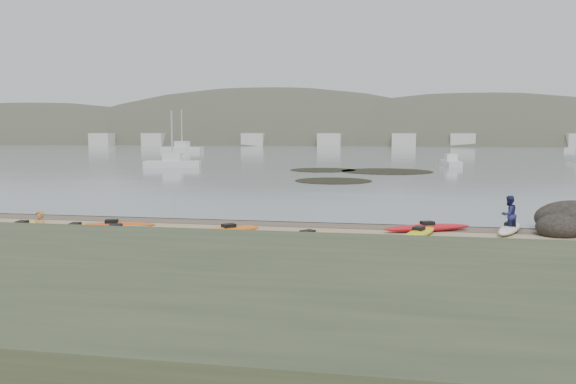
# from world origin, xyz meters

# --- Properties ---
(ground) EXTENTS (600.00, 600.00, 0.00)m
(ground) POSITION_xyz_m (0.00, 0.00, 0.00)
(ground) COLOR tan
(ground) RESTS_ON ground
(wet_sand) EXTENTS (60.00, 60.00, 0.00)m
(wet_sand) POSITION_xyz_m (0.00, -0.30, 0.00)
(wet_sand) COLOR brown
(wet_sand) RESTS_ON ground
(water) EXTENTS (1200.00, 1200.00, 0.00)m
(water) POSITION_xyz_m (0.00, 300.00, 0.01)
(water) COLOR slate
(water) RESTS_ON ground
(bluff) EXTENTS (60.00, 8.00, 2.00)m
(bluff) POSITION_xyz_m (0.00, -17.50, 1.00)
(bluff) COLOR #475138
(bluff) RESTS_ON ground
(kayaks) EXTENTS (23.02, 8.04, 0.34)m
(kayaks) POSITION_xyz_m (-1.42, -3.79, 0.17)
(kayaks) COLOR yellow
(kayaks) RESTS_ON ground
(person_west) EXTENTS (0.63, 0.44, 1.65)m
(person_west) POSITION_xyz_m (-7.38, -9.05, 0.82)
(person_west) COLOR tan
(person_west) RESTS_ON ground
(person_east) EXTENTS (1.03, 0.99, 1.67)m
(person_east) POSITION_xyz_m (10.08, -1.28, 0.83)
(person_east) COLOR navy
(person_east) RESTS_ON ground
(kelp_mats) EXTENTS (16.17, 21.76, 0.04)m
(kelp_mats) POSITION_xyz_m (1.56, 33.71, 0.03)
(kelp_mats) COLOR black
(kelp_mats) RESTS_ON water
(moored_boats) EXTENTS (95.10, 70.26, 1.27)m
(moored_boats) POSITION_xyz_m (1.28, 75.78, 0.55)
(moored_boats) COLOR silver
(moored_boats) RESTS_ON ground
(far_hills) EXTENTS (550.00, 135.00, 80.00)m
(far_hills) POSITION_xyz_m (39.38, 193.97, -15.93)
(far_hills) COLOR #384235
(far_hills) RESTS_ON ground
(far_town) EXTENTS (199.00, 5.00, 4.00)m
(far_town) POSITION_xyz_m (6.00, 145.00, 2.00)
(far_town) COLOR beige
(far_town) RESTS_ON ground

